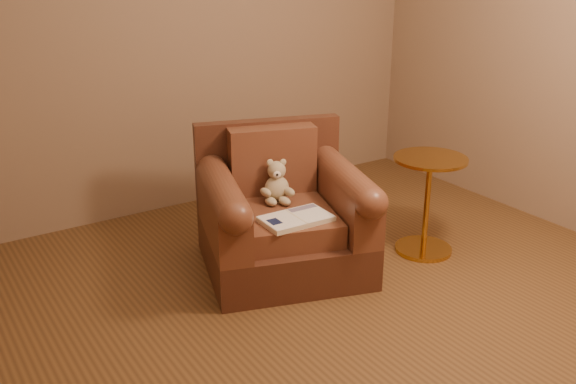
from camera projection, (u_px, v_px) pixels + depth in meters
floor at (351, 318)px, 3.42m from camera, size 4.00×4.00×0.00m
armchair at (282, 216)px, 3.88m from camera, size 1.16×1.13×0.84m
teddy_bear at (277, 185)px, 3.89m from camera, size 0.20×0.22×0.26m
guidebook at (296, 219)px, 3.62m from camera, size 0.40×0.24×0.03m
side_table at (427, 202)px, 4.05m from camera, size 0.46×0.46×0.64m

